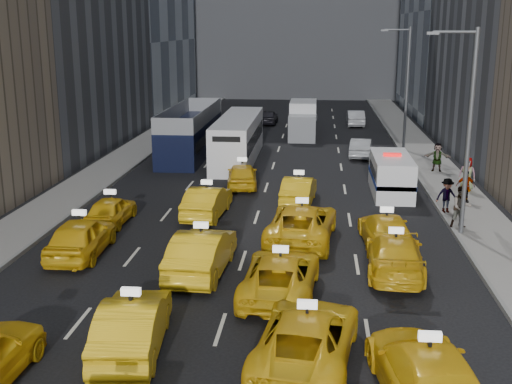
% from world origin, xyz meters
% --- Properties ---
extents(ground, '(160.00, 160.00, 0.00)m').
position_xyz_m(ground, '(0.00, 0.00, 0.00)').
color(ground, black).
rests_on(ground, ground).
extents(sidewalk_west, '(3.00, 90.00, 0.15)m').
position_xyz_m(sidewalk_west, '(-10.50, 25.00, 0.07)').
color(sidewalk_west, gray).
rests_on(sidewalk_west, ground).
extents(sidewalk_east, '(3.00, 90.00, 0.15)m').
position_xyz_m(sidewalk_east, '(10.50, 25.00, 0.07)').
color(sidewalk_east, gray).
rests_on(sidewalk_east, ground).
extents(curb_west, '(0.15, 90.00, 0.18)m').
position_xyz_m(curb_west, '(-9.05, 25.00, 0.09)').
color(curb_west, slate).
rests_on(curb_west, ground).
extents(curb_east, '(0.15, 90.00, 0.18)m').
position_xyz_m(curb_east, '(9.05, 25.00, 0.09)').
color(curb_east, slate).
rests_on(curb_east, ground).
extents(streetlight_near, '(2.15, 0.22, 9.00)m').
position_xyz_m(streetlight_near, '(9.18, 12.00, 4.92)').
color(streetlight_near, '#595B60').
rests_on(streetlight_near, ground).
extents(streetlight_far, '(2.15, 0.22, 9.00)m').
position_xyz_m(streetlight_far, '(9.18, 32.00, 4.92)').
color(streetlight_far, '#595B60').
rests_on(streetlight_far, ground).
extents(taxi_5, '(2.14, 4.92, 1.57)m').
position_xyz_m(taxi_5, '(-2.29, 0.49, 0.79)').
color(taxi_5, yellow).
rests_on(taxi_5, ground).
extents(taxi_6, '(3.25, 5.76, 1.52)m').
position_xyz_m(taxi_6, '(2.67, 0.23, 0.76)').
color(taxi_6, yellow).
rests_on(taxi_6, ground).
extents(taxi_7, '(2.92, 5.70, 1.58)m').
position_xyz_m(taxi_7, '(5.63, -1.48, 0.79)').
color(taxi_7, yellow).
rests_on(taxi_7, ground).
extents(taxi_8, '(2.04, 4.74, 1.59)m').
position_xyz_m(taxi_8, '(-6.56, 7.96, 0.80)').
color(taxi_8, yellow).
rests_on(taxi_8, ground).
extents(taxi_9, '(2.05, 5.18, 1.68)m').
position_xyz_m(taxi_9, '(-1.37, 6.51, 0.84)').
color(taxi_9, yellow).
rests_on(taxi_9, ground).
extents(taxi_10, '(2.76, 5.43, 1.47)m').
position_xyz_m(taxi_10, '(1.69, 4.73, 0.74)').
color(taxi_10, yellow).
rests_on(taxi_10, ground).
extents(taxi_11, '(2.36, 5.17, 1.47)m').
position_xyz_m(taxi_11, '(5.84, 7.20, 0.73)').
color(taxi_11, yellow).
rests_on(taxi_11, ground).
extents(taxi_12, '(1.67, 3.96, 1.34)m').
position_xyz_m(taxi_12, '(-6.70, 12.28, 0.67)').
color(taxi_12, yellow).
rests_on(taxi_12, ground).
extents(taxi_13, '(1.93, 4.67, 1.50)m').
position_xyz_m(taxi_13, '(-2.42, 13.93, 0.75)').
color(taxi_13, yellow).
rests_on(taxi_13, ground).
extents(taxi_14, '(3.22, 6.03, 1.61)m').
position_xyz_m(taxi_14, '(2.27, 10.59, 0.81)').
color(taxi_14, yellow).
rests_on(taxi_14, ground).
extents(taxi_15, '(2.21, 4.88, 1.39)m').
position_xyz_m(taxi_15, '(5.82, 10.29, 0.69)').
color(taxi_15, yellow).
rests_on(taxi_15, ground).
extents(taxi_16, '(2.12, 4.32, 1.42)m').
position_xyz_m(taxi_16, '(-1.39, 19.95, 0.71)').
color(taxi_16, yellow).
rests_on(taxi_16, ground).
extents(taxi_17, '(1.89, 4.48, 1.44)m').
position_xyz_m(taxi_17, '(1.96, 16.76, 0.72)').
color(taxi_17, yellow).
rests_on(taxi_17, ground).
extents(nypd_van, '(2.54, 5.49, 2.28)m').
position_xyz_m(nypd_van, '(6.98, 19.24, 1.03)').
color(nypd_van, white).
rests_on(nypd_van, ground).
extents(double_decker, '(3.62, 11.99, 3.44)m').
position_xyz_m(double_decker, '(-6.17, 29.13, 1.70)').
color(double_decker, black).
rests_on(double_decker, ground).
extents(city_bus, '(2.69, 11.71, 3.01)m').
position_xyz_m(city_bus, '(-2.55, 27.54, 1.49)').
color(city_bus, white).
rests_on(city_bus, ground).
extents(box_truck, '(2.22, 6.39, 2.92)m').
position_xyz_m(box_truck, '(1.66, 37.74, 1.43)').
color(box_truck, silver).
rests_on(box_truck, ground).
extents(misc_car_0, '(1.92, 4.22, 1.34)m').
position_xyz_m(misc_car_0, '(6.01, 29.61, 0.67)').
color(misc_car_0, '#9A9DA1').
rests_on(misc_car_0, ground).
extents(misc_car_1, '(2.93, 5.72, 1.54)m').
position_xyz_m(misc_car_1, '(-7.40, 41.09, 0.77)').
color(misc_car_1, black).
rests_on(misc_car_1, ground).
extents(misc_car_2, '(2.82, 5.46, 1.51)m').
position_xyz_m(misc_car_2, '(1.58, 45.04, 0.76)').
color(misc_car_2, gray).
rests_on(misc_car_2, ground).
extents(misc_car_3, '(1.74, 4.07, 1.37)m').
position_xyz_m(misc_car_3, '(-1.74, 44.82, 0.68)').
color(misc_car_3, black).
rests_on(misc_car_3, ground).
extents(misc_car_4, '(1.60, 4.44, 1.46)m').
position_xyz_m(misc_car_4, '(6.42, 44.53, 0.73)').
color(misc_car_4, '#9B9DA2').
rests_on(misc_car_4, ground).
extents(pedestrian_1, '(1.00, 0.65, 1.91)m').
position_xyz_m(pedestrian_1, '(9.41, 12.76, 1.11)').
color(pedestrian_1, gray).
rests_on(pedestrian_1, sidewalk_east).
extents(pedestrian_2, '(1.17, 0.67, 1.71)m').
position_xyz_m(pedestrian_2, '(9.25, 15.22, 1.01)').
color(pedestrian_2, gray).
rests_on(pedestrian_2, sidewalk_east).
extents(pedestrian_3, '(1.00, 0.49, 1.67)m').
position_xyz_m(pedestrian_3, '(10.57, 17.27, 0.99)').
color(pedestrian_3, gray).
rests_on(pedestrian_3, sidewalk_east).
extents(pedestrian_4, '(1.05, 0.83, 1.89)m').
position_xyz_m(pedestrian_4, '(11.19, 19.72, 1.10)').
color(pedestrian_4, gray).
rests_on(pedestrian_4, sidewalk_east).
extents(pedestrian_5, '(1.72, 0.79, 1.79)m').
position_xyz_m(pedestrian_5, '(10.44, 24.66, 1.05)').
color(pedestrian_5, gray).
rests_on(pedestrian_5, sidewalk_east).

